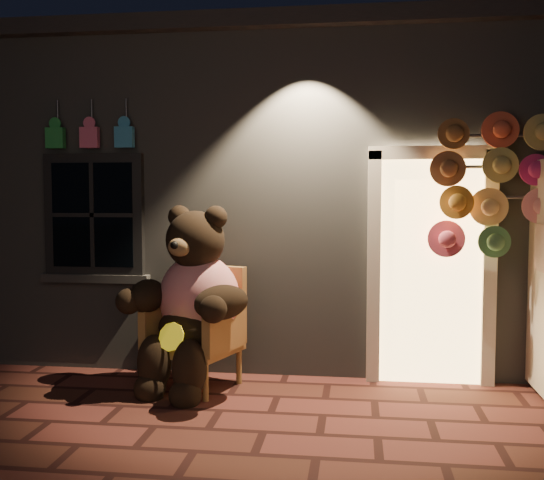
# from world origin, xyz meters

# --- Properties ---
(ground) EXTENTS (60.00, 60.00, 0.00)m
(ground) POSITION_xyz_m (0.00, 0.00, 0.00)
(ground) COLOR maroon
(ground) RESTS_ON ground
(shop_building) EXTENTS (7.30, 5.95, 3.51)m
(shop_building) POSITION_xyz_m (0.00, 3.99, 1.74)
(shop_building) COLOR slate
(shop_building) RESTS_ON ground
(wicker_armchair) EXTENTS (0.91, 0.87, 1.09)m
(wicker_armchair) POSITION_xyz_m (-0.75, 1.08, 0.54)
(wicker_armchair) COLOR olive
(wicker_armchair) RESTS_ON ground
(teddy_bear) EXTENTS (1.17, 1.10, 1.71)m
(teddy_bear) POSITION_xyz_m (-0.78, 0.95, 0.79)
(teddy_bear) COLOR red
(teddy_bear) RESTS_ON ground
(hat_rack) EXTENTS (1.40, 0.22, 2.47)m
(hat_rack) POSITION_xyz_m (2.01, 1.28, 1.89)
(hat_rack) COLOR #59595E
(hat_rack) RESTS_ON ground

